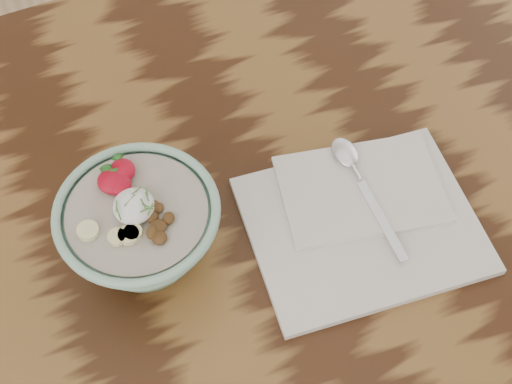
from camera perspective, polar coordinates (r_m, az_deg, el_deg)
table at (r=94.38cm, az=-11.99°, el=-8.08°), size 160.00×90.00×75.00cm
breakfast_bowl at (r=80.15cm, az=-9.21°, el=-2.89°), size 18.08×18.08×11.87cm
napkin at (r=87.10cm, az=8.46°, el=-2.00°), size 29.31×25.28×1.66cm
spoon at (r=89.19cm, az=7.83°, el=1.88°), size 3.40×18.76×0.98cm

